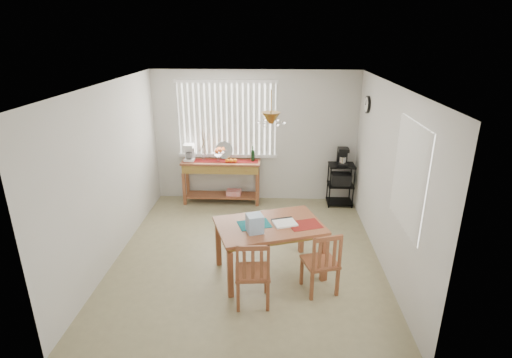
# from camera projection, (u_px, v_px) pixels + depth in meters

# --- Properties ---
(ground) EXTENTS (4.00, 4.50, 0.01)m
(ground) POSITION_uv_depth(u_px,v_px,m) (248.00, 254.00, 6.22)
(ground) COLOR #948C64
(room_shell) EXTENTS (4.20, 4.70, 2.70)m
(room_shell) POSITION_uv_depth(u_px,v_px,m) (247.00, 150.00, 5.65)
(room_shell) COLOR silver
(room_shell) RESTS_ON ground
(sideboard) EXTENTS (1.55, 0.43, 0.87)m
(sideboard) POSITION_uv_depth(u_px,v_px,m) (222.00, 172.00, 7.91)
(sideboard) COLOR brown
(sideboard) RESTS_ON ground
(sideboard_items) EXTENTS (1.47, 0.37, 0.67)m
(sideboard_items) POSITION_uv_depth(u_px,v_px,m) (208.00, 154.00, 7.81)
(sideboard_items) COLOR maroon
(sideboard_items) RESTS_ON sideboard
(wire_cart) EXTENTS (0.49, 0.39, 0.84)m
(wire_cart) POSITION_uv_depth(u_px,v_px,m) (341.00, 181.00, 7.84)
(wire_cart) COLOR black
(wire_cart) RESTS_ON ground
(cart_items) EXTENTS (0.20, 0.24, 0.35)m
(cart_items) POSITION_uv_depth(u_px,v_px,m) (342.00, 157.00, 7.68)
(cart_items) COLOR black
(cart_items) RESTS_ON wire_cart
(dining_table) EXTENTS (1.65, 1.33, 0.77)m
(dining_table) POSITION_uv_depth(u_px,v_px,m) (269.00, 230.00, 5.53)
(dining_table) COLOR brown
(dining_table) RESTS_ON ground
(table_items) EXTENTS (1.20, 0.58, 0.25)m
(table_items) POSITION_uv_depth(u_px,v_px,m) (263.00, 223.00, 5.32)
(table_items) COLOR #13676E
(table_items) RESTS_ON dining_table
(chair_left) EXTENTS (0.46, 0.46, 0.92)m
(chair_left) POSITION_uv_depth(u_px,v_px,m) (253.00, 273.00, 4.94)
(chair_left) COLOR brown
(chair_left) RESTS_ON ground
(chair_right) EXTENTS (0.52, 0.52, 0.90)m
(chair_right) POSITION_uv_depth(u_px,v_px,m) (321.00, 263.00, 5.18)
(chair_right) COLOR brown
(chair_right) RESTS_ON ground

